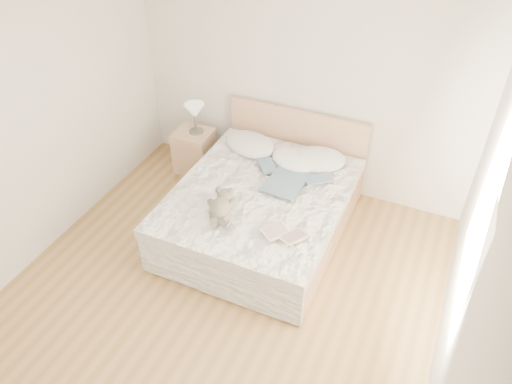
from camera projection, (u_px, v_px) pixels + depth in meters
floor at (213, 306)px, 4.76m from camera, size 4.00×4.50×0.00m
ceiling at (190, 25)px, 3.08m from camera, size 4.00×4.50×0.00m
wall_back at (302, 80)px, 5.53m from camera, size 4.00×0.02×2.70m
wall_left at (12, 139)px, 4.56m from camera, size 0.02×4.50×2.70m
wall_right at (471, 274)px, 3.28m from camera, size 0.02×4.50×2.70m
window at (477, 233)px, 3.43m from camera, size 0.02×1.30×1.10m
bed at (263, 208)px, 5.42m from camera, size 1.72×2.14×1.00m
nightstand at (195, 151)px, 6.34m from camera, size 0.46×0.42×0.56m
table_lamp at (195, 112)px, 6.00m from camera, size 0.32×0.32×0.38m
pillow_left at (250, 144)px, 5.80m from camera, size 0.76×0.64×0.19m
pillow_middle at (294, 160)px, 5.55m from camera, size 0.64×0.53×0.16m
pillow_right at (316, 160)px, 5.55m from camera, size 0.80×0.69×0.20m
blouse at (286, 181)px, 5.26m from camera, size 0.63×0.67×0.02m
photo_book at (249, 149)px, 5.74m from camera, size 0.34×0.26×0.02m
childrens_book at (285, 234)px, 4.62m from camera, size 0.44×0.41×0.02m
teddy_bear at (220, 214)px, 4.82m from camera, size 0.37×0.43×0.20m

